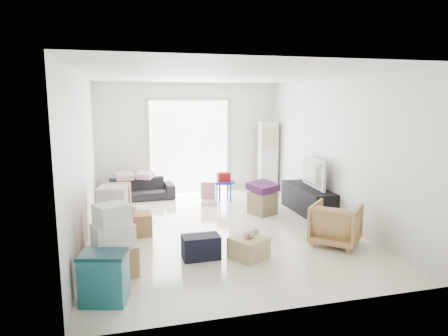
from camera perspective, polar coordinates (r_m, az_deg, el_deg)
The scene contains 21 objects.
room_shell at distance 7.03m, azimuth -0.86°, elevation 2.08°, with size 4.98×6.48×3.18m.
sliding_door at distance 9.94m, azimuth -4.96°, elevation 3.64°, with size 2.10×0.04×2.33m.
ac_tower at distance 10.18m, azimuth 6.27°, elevation 1.67°, with size 0.45×0.30×1.75m, color silver.
tv_console at distance 8.34m, azimuth 11.91°, elevation -4.49°, with size 0.48×1.61×0.54m, color black.
television at distance 8.26m, azimuth 11.99°, elevation -2.22°, with size 1.05×0.61×0.14m, color black.
sofa at distance 9.47m, azimuth -12.19°, elevation -2.48°, with size 1.65×0.48×0.65m, color black.
pillow_left at distance 9.36m, azimuth -14.06°, elevation -0.32°, with size 0.37×0.30×0.12m, color #DA9FAF.
pillow_right at distance 9.37m, azimuth -11.21°, elevation -0.17°, with size 0.38×0.30×0.13m, color #DA9FAF.
armchair at distance 6.63m, azimuth 15.70°, elevation -7.45°, with size 0.71×0.66×0.73m, color tan.
storage_bins at distance 4.86m, azimuth -16.76°, elevation -14.77°, with size 0.59×0.48×0.60m.
box_stack_a at distance 5.44m, azimuth -15.51°, elevation -10.47°, with size 0.64×0.59×0.97m.
box_stack_b at distance 6.15m, azimuth -15.44°, elevation -7.96°, with size 0.64×0.59×1.04m.
box_stack_c at distance 7.15m, azimuth -15.10°, elevation -5.78°, with size 0.67×0.60×0.85m.
loose_box at distance 7.05m, azimuth -12.25°, elevation -7.81°, with size 0.45×0.45×0.37m, color #997545.
duffel_bag at distance 5.91m, azimuth -3.31°, elevation -11.20°, with size 0.54×0.32×0.34m, color black.
ottoman at distance 8.14m, azimuth 5.52°, elevation -5.00°, with size 0.45×0.45×0.45m, color olive.
blanket at distance 8.07m, azimuth 5.55°, elevation -2.99°, with size 0.49×0.49×0.14m, color #552257.
kids_table at distance 9.12m, azimuth -0.05°, elevation -1.80°, with size 0.53×0.53×0.65m.
toy_walker at distance 8.92m, azimuth -2.16°, elevation -4.28°, with size 0.43×0.40×0.47m.
wood_crate at distance 5.94m, azimuth 3.56°, elevation -11.32°, with size 0.46×0.46×0.30m, color #D2BA79.
plush_bunny at distance 5.88m, azimuth 3.82°, elevation -9.35°, with size 0.25×0.16×0.13m.
Camera 1 is at (-1.66, -6.77, 2.27)m, focal length 32.00 mm.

